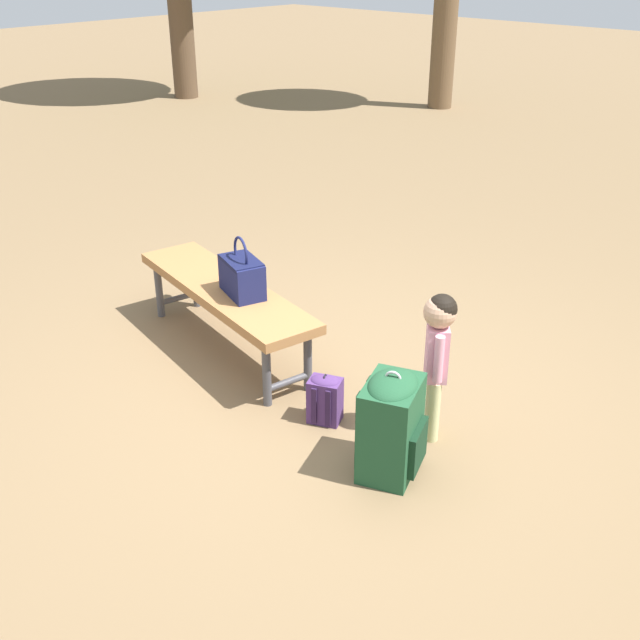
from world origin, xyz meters
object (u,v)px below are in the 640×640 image
at_px(park_bench, 225,294).
at_px(child_standing, 438,345).
at_px(backpack_large, 391,422).
at_px(backpack_small, 325,398).
at_px(handbag, 242,275).

bearing_deg(park_bench, child_standing, 4.37).
xyz_separation_m(backpack_large, backpack_small, (-0.53, 0.10, -0.14)).
xyz_separation_m(park_bench, backpack_small, (1.01, -0.17, -0.25)).
xyz_separation_m(park_bench, child_standing, (1.51, 0.12, 0.15)).
distance_m(handbag, backpack_small, 0.95).
height_order(handbag, child_standing, child_standing).
bearing_deg(backpack_small, child_standing, 29.30).
relative_size(child_standing, backpack_small, 2.80).
height_order(child_standing, backpack_small, child_standing).
xyz_separation_m(park_bench, backpack_large, (1.54, -0.27, -0.11)).
height_order(park_bench, backpack_large, backpack_large).
xyz_separation_m(handbag, child_standing, (1.34, 0.12, -0.03)).
relative_size(handbag, child_standing, 0.45).
distance_m(handbag, child_standing, 1.34).
relative_size(park_bench, handbag, 4.48).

